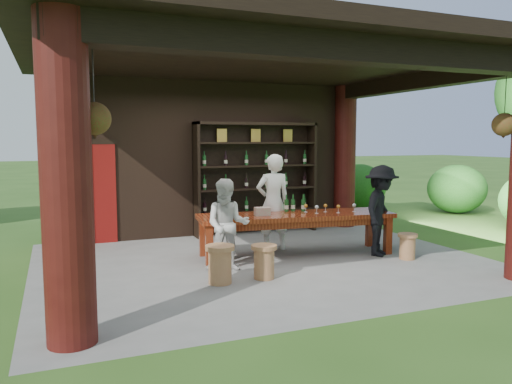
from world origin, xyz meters
name	(u,v)px	position (x,y,z in m)	size (l,w,h in m)	color
ground	(265,262)	(0.00, 0.00, 0.00)	(90.00, 90.00, 0.00)	#2D5119
pavilion	(255,136)	(-0.01, 0.43, 2.13)	(7.50, 6.00, 3.60)	slate
wine_shelf	(257,178)	(0.84, 2.45, 1.22)	(2.76, 0.42, 2.43)	black
tasting_table	(296,220)	(0.71, 0.25, 0.63)	(3.58, 1.34, 0.75)	#5F1E0D
stool_near_left	(264,261)	(-0.42, -0.95, 0.27)	(0.39, 0.39, 0.51)	#9C653E
stool_near_right	(407,246)	(2.36, -0.76, 0.24)	(0.34, 0.34, 0.45)	#9C653E
stool_far_left	(220,263)	(-1.10, -0.94, 0.29)	(0.42, 0.42, 0.56)	#9C653E
host	(273,202)	(0.50, 0.80, 0.90)	(0.65, 0.43, 1.79)	white
guest_woman	(227,225)	(-0.76, -0.28, 0.73)	(0.71, 0.55, 1.45)	silver
guest_man	(381,211)	(2.10, -0.34, 0.81)	(1.04, 0.60, 1.62)	black
table_bottles	(294,203)	(0.81, 0.52, 0.90)	(0.38, 0.18, 0.31)	#194C1E
table_glasses	(328,208)	(1.31, 0.16, 0.82)	(0.92, 0.37, 0.15)	silver
napkin_basket	(262,211)	(0.07, 0.28, 0.82)	(0.26, 0.18, 0.14)	#BF6672
shrubs	(364,213)	(2.59, 0.91, 0.57)	(15.47, 9.12, 1.36)	#194C14
trees	(383,78)	(3.32, 1.37, 3.37)	(21.31, 10.92, 4.80)	#3F2819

